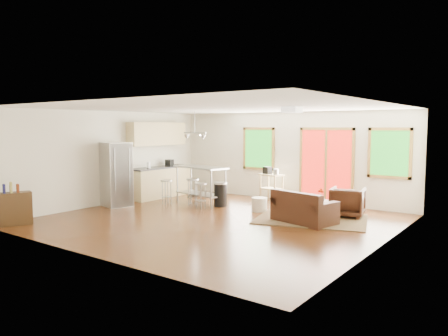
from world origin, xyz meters
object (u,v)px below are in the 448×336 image
Objects in this scene: kitchen_cart at (271,178)px; coffee_table at (316,203)px; refrigerator at (116,174)px; armchair at (348,201)px; island at (200,178)px; ottoman at (299,202)px; rug at (311,219)px; loveseat at (303,210)px.

coffee_table is at bearing -33.89° from kitchen_cart.
coffee_table is at bearing 33.45° from refrigerator.
armchair is 0.45× the size of island.
ottoman is (-1.35, 0.17, -0.20)m from armchair.
island reaches higher than coffee_table.
coffee_table is 0.79m from armchair.
loveseat reaches higher than rug.
refrigerator is at bearing -160.54° from coffee_table.
rug is 2.48× the size of kitchen_cart.
kitchen_cart is (-2.60, 0.83, 0.29)m from armchair.
armchair is at bearing 9.35° from island.
rug is at bearing -84.12° from coffee_table.
loveseat reaches higher than coffee_table.
kitchen_cart is at bearing 141.41° from rug.
armchair is at bearing 54.78° from rug.
island is (-3.46, 0.13, 0.71)m from rug.
ottoman is at bearing 17.27° from island.
island reaches higher than ottoman.
armchair is 6.12m from refrigerator.
kitchen_cart is at bearing -29.50° from armchair.
rug is 2.69m from kitchen_cart.
kitchen_cart is (-2.04, 1.63, 0.67)m from rug.
loveseat is 3.54m from island.
kitchen_cart is at bearing 146.11° from coffee_table.
loveseat is 5.23m from refrigerator.
armchair is 0.45× the size of refrigerator.
refrigerator reaches higher than ottoman.
loveseat is 1.37m from armchair.
island reaches higher than kitchen_cart.
rug is 1.43× the size of refrigerator.
ottoman is 0.57× the size of kitchen_cart.
loveseat is 2.94m from kitchen_cart.
kitchen_cart is at bearing 152.04° from ottoman.
island is (-2.67, -0.83, 0.54)m from ottoman.
ottoman is (-0.79, 1.42, -0.10)m from loveseat.
loveseat is at bearing -9.61° from island.
kitchen_cart is (1.43, 1.49, -0.04)m from island.
kitchen_cart reaches higher than ottoman.
armchair is (0.56, 0.80, 0.38)m from rug.
refrigerator is 4.38m from kitchen_cart.
refrigerator reaches higher than loveseat.
ottoman is 2.85m from island.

